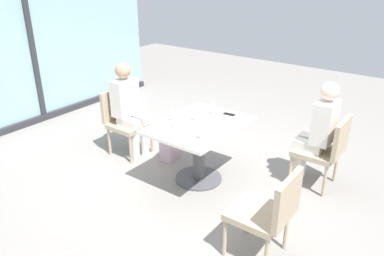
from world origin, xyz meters
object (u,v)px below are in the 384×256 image
(chair_front_right, at_px, (325,148))
(handbag_0, at_px, (170,148))
(person_front_right, at_px, (318,129))
(coffee_cup, at_px, (175,124))
(chair_front_left, at_px, (269,210))
(wine_glass_1, at_px, (213,104))
(wine_glass_2, at_px, (201,127))
(chair_near_window, at_px, (124,118))
(person_near_window, at_px, (129,106))
(cell_phone_on_table, at_px, (229,114))
(dining_table_main, at_px, (199,139))
(wine_glass_3, at_px, (195,110))
(wine_glass_0, at_px, (172,110))

(chair_front_right, distance_m, handbag_0, 1.96)
(person_front_right, bearing_deg, coffee_cup, 127.31)
(chair_front_left, xyz_separation_m, handbag_0, (0.95, 1.87, -0.36))
(wine_glass_1, distance_m, coffee_cup, 0.60)
(person_front_right, height_order, wine_glass_2, person_front_right)
(chair_near_window, bearing_deg, wine_glass_1, -74.48)
(chair_near_window, distance_m, person_near_window, 0.23)
(cell_phone_on_table, bearing_deg, person_near_window, 105.62)
(handbag_0, bearing_deg, person_front_right, -85.47)
(wine_glass_1, bearing_deg, cell_phone_on_table, -55.89)
(handbag_0, bearing_deg, dining_table_main, -120.86)
(wine_glass_3, xyz_separation_m, cell_phone_on_table, (0.41, -0.21, -0.13))
(handbag_0, bearing_deg, chair_front_right, -86.36)
(wine_glass_1, bearing_deg, wine_glass_2, -156.45)
(wine_glass_0, xyz_separation_m, coffee_cup, (-0.13, -0.15, -0.09))
(chair_front_right, xyz_separation_m, person_near_window, (-0.72, 2.36, 0.20))
(person_near_window, bearing_deg, handbag_0, -65.73)
(dining_table_main, relative_size, coffee_cup, 12.85)
(chair_front_right, relative_size, person_near_window, 0.69)
(dining_table_main, relative_size, wine_glass_3, 6.25)
(person_front_right, bearing_deg, wine_glass_1, 108.52)
(chair_front_left, xyz_separation_m, person_near_window, (0.72, 2.36, 0.20))
(wine_glass_3, relative_size, cell_phone_on_table, 1.28)
(wine_glass_0, height_order, handbag_0, wine_glass_0)
(wine_glass_2, distance_m, coffee_cup, 0.41)
(person_near_window, bearing_deg, wine_glass_3, -88.05)
(wine_glass_2, bearing_deg, coffee_cup, 79.87)
(chair_front_right, bearing_deg, person_front_right, 90.00)
(wine_glass_2, bearing_deg, wine_glass_3, 43.10)
(chair_near_window, xyz_separation_m, wine_glass_1, (0.33, -1.20, 0.37))
(wine_glass_0, relative_size, coffee_cup, 2.06)
(wine_glass_2, bearing_deg, cell_phone_on_table, 9.10)
(chair_front_left, bearing_deg, wine_glass_1, 50.20)
(chair_front_right, distance_m, wine_glass_3, 1.53)
(wine_glass_3, bearing_deg, handbag_0, 71.15)
(dining_table_main, bearing_deg, wine_glass_2, -141.64)
(handbag_0, bearing_deg, coffee_cup, -145.51)
(person_near_window, distance_m, wine_glass_3, 1.06)
(wine_glass_1, xyz_separation_m, handbag_0, (-0.11, 0.60, -0.72))
(person_near_window, xyz_separation_m, handbag_0, (0.22, -0.50, -0.56))
(cell_phone_on_table, xyz_separation_m, handbag_0, (-0.22, 0.76, -0.59))
(wine_glass_3, relative_size, coffee_cup, 2.06)
(coffee_cup, distance_m, cell_phone_on_table, 0.75)
(chair_front_left, height_order, wine_glass_3, wine_glass_3)
(chair_front_right, relative_size, chair_front_left, 1.00)
(chair_near_window, bearing_deg, wine_glass_0, -97.15)
(chair_near_window, height_order, chair_front_right, same)
(chair_front_left, relative_size, cell_phone_on_table, 6.04)
(person_near_window, height_order, wine_glass_3, person_near_window)
(wine_glass_0, bearing_deg, dining_table_main, -68.60)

